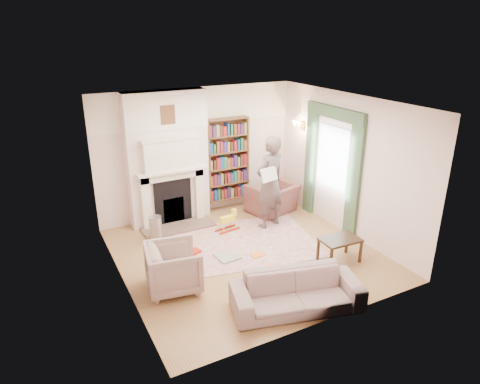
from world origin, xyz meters
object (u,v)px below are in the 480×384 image
armchair_reading (272,198)px  bookcase (227,160)px  sofa (297,292)px  armchair_left (174,268)px  rocking_horse (227,221)px  man_reading (270,183)px  coffee_table (339,250)px  paraffin_heater (156,230)px

armchair_reading → bookcase: bearing=-55.8°
sofa → armchair_left: bearing=152.0°
rocking_horse → man_reading: bearing=-21.3°
man_reading → sofa: bearing=53.2°
bookcase → armchair_left: bookcase is taller
coffee_table → rocking_horse: 2.38m
armchair_reading → armchair_left: armchair_left is taller
bookcase → rocking_horse: size_ratio=3.67×
bookcase → paraffin_heater: bookcase is taller
man_reading → rocking_horse: man_reading is taller
man_reading → paraffin_heater: bearing=-23.1°
armchair_left → man_reading: man_reading is taller
sofa → coffee_table: size_ratio=2.76×
bookcase → man_reading: 1.35m
armchair_reading → man_reading: size_ratio=0.52×
armchair_reading → rocking_horse: armchair_reading is taller
man_reading → paraffin_heater: size_ratio=3.56×
sofa → paraffin_heater: 3.25m
armchair_left → coffee_table: 2.97m
bookcase → man_reading: bookcase is taller
man_reading → rocking_horse: bearing=-26.0°
man_reading → rocking_horse: (-0.89, 0.19, -0.76)m
armchair_left → man_reading: bearing=-53.7°
sofa → paraffin_heater: (-1.23, 3.01, -0.01)m
armchair_reading → paraffin_heater: (-2.80, -0.22, -0.06)m
bookcase → coffee_table: bearing=-77.3°
rocking_horse → armchair_reading: bearing=7.9°
sofa → rocking_horse: sofa is taller
man_reading → armchair_left: bearing=12.9°
armchair_reading → man_reading: bearing=38.2°
bookcase → paraffin_heater: 2.37m
armchair_reading → man_reading: (-0.45, -0.60, 0.65)m
armchair_left → paraffin_heater: size_ratio=1.53×
bookcase → armchair_left: 3.49m
armchair_left → rocking_horse: bearing=-39.0°
paraffin_heater → armchair_left: bearing=-97.3°
armchair_reading → coffee_table: size_ratio=1.46×
bookcase → sofa: size_ratio=0.96×
coffee_table → armchair_reading: bearing=90.3°
armchair_left → coffee_table: size_ratio=1.20×
armchair_reading → sofa: size_ratio=0.53×
sofa → rocking_horse: 2.83m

